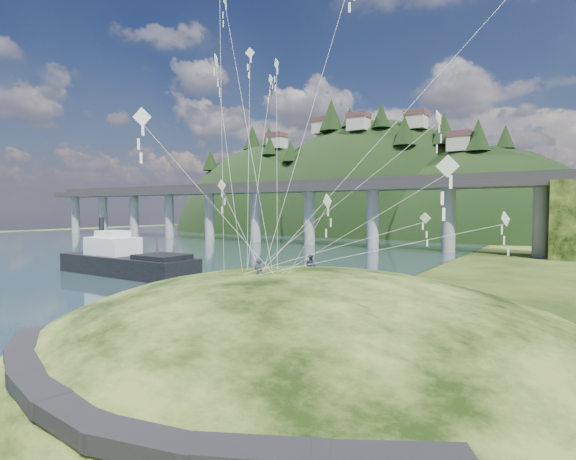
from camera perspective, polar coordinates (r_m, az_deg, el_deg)
The scene contains 10 objects.
ground at distance 29.02m, azimuth -13.63°, elevation -14.22°, with size 320.00×320.00×0.00m, color black.
water at distance 104.82m, azimuth -28.81°, elevation -2.18°, with size 240.00×240.00×0.00m, color #2C4751.
grass_hill at distance 26.25m, azimuth 2.69°, elevation -19.49°, with size 36.00×32.00×13.00m.
footpath at distance 17.03m, azimuth -20.85°, elevation -19.35°, with size 22.29×5.84×0.83m.
bridge at distance 100.55m, azimuth 5.47°, elevation 3.49°, with size 160.00×11.00×15.00m.
far_ridge at distance 155.71m, azimuth 8.78°, elevation -3.10°, with size 153.00×70.00×94.50m.
work_barge at distance 60.52m, azimuth -19.99°, elevation -3.68°, with size 20.73×5.80×7.24m.
wooden_dock at distance 34.77m, azimuth -8.78°, elevation -10.65°, with size 12.48×2.79×0.88m.
kite_flyers at distance 26.26m, azimuth 0.60°, elevation -3.23°, with size 1.42×5.06×1.74m.
kite_swarm at distance 27.12m, azimuth 2.55°, elevation 19.65°, with size 20.77×15.59×20.21m.
Camera 1 is at (20.30, -18.94, 8.45)m, focal length 28.00 mm.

